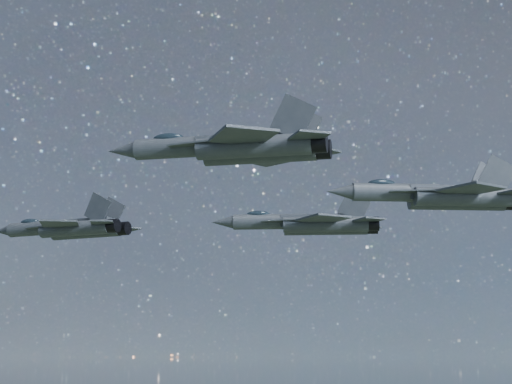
# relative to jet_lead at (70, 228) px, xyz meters

# --- Properties ---
(jet_lead) EXTENTS (16.47, 11.15, 4.14)m
(jet_lead) POSITION_rel_jet_lead_xyz_m (0.00, 0.00, 0.00)
(jet_lead) COLOR #2F353A
(jet_left) EXTENTS (19.42, 13.71, 4.92)m
(jet_left) POSITION_rel_jet_lead_xyz_m (23.08, 12.97, 1.96)
(jet_left) COLOR #2F353A
(jet_right) EXTENTS (17.17, 12.08, 4.34)m
(jet_right) POSITION_rel_jet_lead_xyz_m (20.67, -22.42, 2.04)
(jet_right) COLOR #2F353A
(jet_slot) EXTENTS (19.40, 13.28, 4.87)m
(jet_slot) POSITION_rel_jet_lead_xyz_m (36.54, -0.66, 2.17)
(jet_slot) COLOR #2F353A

